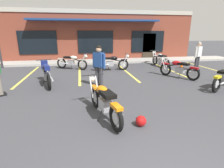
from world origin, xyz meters
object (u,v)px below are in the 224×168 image
at_px(motorcycle_black_cruiser, 72,62).
at_px(person_in_shorts_foreground, 198,54).
at_px(motorcycle_foreground_classic, 104,101).
at_px(motorcycle_orange_scrambler, 112,63).
at_px(motorcycle_blue_standard, 160,59).
at_px(motorcycle_green_cafe_racer, 46,72).
at_px(traffic_cone, 181,65).
at_px(motorcycle_silver_naked, 178,69).
at_px(person_in_black_shirt, 99,64).
at_px(helmet_on_pavement, 141,121).

distance_m(motorcycle_black_cruiser, person_in_shorts_foreground, 7.41).
distance_m(motorcycle_foreground_classic, motorcycle_orange_scrambler, 5.99).
xyz_separation_m(motorcycle_blue_standard, motorcycle_green_cafe_racer, (-6.66, -3.12, 0.07)).
height_order(motorcycle_foreground_classic, motorcycle_black_cruiser, same).
bearing_deg(motorcycle_blue_standard, motorcycle_green_cafe_racer, -154.90).
distance_m(motorcycle_black_cruiser, traffic_cone, 6.64).
xyz_separation_m(motorcycle_silver_naked, traffic_cone, (1.29, 1.80, -0.20)).
bearing_deg(motorcycle_silver_naked, person_in_shorts_foreground, 34.18).
bearing_deg(person_in_black_shirt, motorcycle_blue_standard, 40.79).
bearing_deg(traffic_cone, motorcycle_foreground_classic, -135.55).
relative_size(motorcycle_foreground_classic, traffic_cone, 3.92).
bearing_deg(motorcycle_orange_scrambler, motorcycle_black_cruiser, 161.49).
bearing_deg(traffic_cone, motorcycle_blue_standard, 122.73).
distance_m(person_in_black_shirt, helmet_on_pavement, 3.49).
bearing_deg(motorcycle_silver_naked, motorcycle_orange_scrambler, 141.67).
relative_size(motorcycle_blue_standard, person_in_black_shirt, 1.26).
xyz_separation_m(motorcycle_silver_naked, helmet_on_pavement, (-3.37, -4.17, -0.33)).
distance_m(person_in_shorts_foreground, helmet_on_pavement, 7.69).
height_order(motorcycle_green_cafe_racer, motorcycle_orange_scrambler, same).
xyz_separation_m(motorcycle_foreground_classic, motorcycle_green_cafe_racer, (-2.00, 3.47, 0.07)).
bearing_deg(motorcycle_foreground_classic, person_in_black_shirt, 86.29).
bearing_deg(motorcycle_black_cruiser, motorcycle_blue_standard, -0.39).
xyz_separation_m(motorcycle_orange_scrambler, person_in_shorts_foreground, (4.87, -0.98, 0.49)).
bearing_deg(motorcycle_blue_standard, motorcycle_black_cruiser, 179.61).
distance_m(motorcycle_green_cafe_racer, person_in_shorts_foreground, 8.26).
distance_m(person_in_black_shirt, traffic_cone, 5.94).
height_order(motorcycle_orange_scrambler, person_in_black_shirt, person_in_black_shirt).
distance_m(motorcycle_foreground_classic, traffic_cone, 7.65).
xyz_separation_m(motorcycle_blue_standard, motorcycle_orange_scrambler, (-3.41, -0.73, 0.00)).
height_order(motorcycle_blue_standard, helmet_on_pavement, motorcycle_blue_standard).
xyz_separation_m(motorcycle_orange_scrambler, person_in_black_shirt, (-1.08, -3.14, 0.49)).
height_order(motorcycle_orange_scrambler, person_in_shorts_foreground, person_in_shorts_foreground).
distance_m(motorcycle_foreground_classic, person_in_shorts_foreground, 7.85).
distance_m(motorcycle_orange_scrambler, traffic_cone, 4.24).
bearing_deg(motorcycle_orange_scrambler, person_in_shorts_foreground, -11.33).
bearing_deg(person_in_black_shirt, motorcycle_orange_scrambler, 71.08).
relative_size(motorcycle_foreground_classic, person_in_black_shirt, 1.24).
height_order(motorcycle_silver_naked, traffic_cone, motorcycle_silver_naked).
bearing_deg(motorcycle_blue_standard, person_in_black_shirt, -139.21).
bearing_deg(motorcycle_orange_scrambler, traffic_cone, -6.86).
bearing_deg(person_in_shorts_foreground, traffic_cone, 144.78).
bearing_deg(motorcycle_black_cruiser, motorcycle_orange_scrambler, -18.51).
distance_m(motorcycle_blue_standard, motorcycle_orange_scrambler, 3.49).
bearing_deg(traffic_cone, motorcycle_black_cruiser, 168.90).
bearing_deg(person_in_shorts_foreground, motorcycle_green_cafe_racer, -170.16).
bearing_deg(motorcycle_black_cruiser, motorcycle_silver_naked, -30.51).
bearing_deg(helmet_on_pavement, person_in_black_shirt, 100.59).
relative_size(motorcycle_blue_standard, motorcycle_green_cafe_racer, 1.02).
xyz_separation_m(motorcycle_black_cruiser, person_in_black_shirt, (1.23, -3.91, 0.49)).
relative_size(motorcycle_black_cruiser, person_in_shorts_foreground, 1.14).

